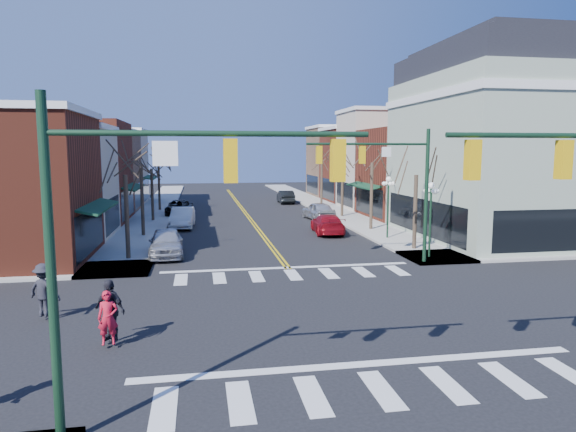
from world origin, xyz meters
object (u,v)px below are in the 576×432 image
lamppost_midblock (388,197)px  car_right_mid (318,211)px  pedestrian_dark_b (44,290)px  car_left_near (166,242)px  car_right_far (286,197)px  pedestrian_dark_a (110,310)px  car_left_mid (183,218)px  pedestrian_red_a (108,318)px  lamppost_corner (431,207)px  car_right_near (327,224)px  car_left_far (179,208)px  victorian_corner (507,142)px

lamppost_midblock → car_right_mid: size_ratio=0.92×
car_right_mid → pedestrian_dark_b: pedestrian_dark_b is taller
car_left_near → car_right_far: (11.86, 28.59, -0.06)m
pedestrian_dark_a → pedestrian_dark_b: bearing=168.2°
car_left_near → car_left_mid: 11.11m
car_right_far → pedestrian_red_a: size_ratio=2.70×
lamppost_corner → car_right_far: size_ratio=0.96×
car_right_near → pedestrian_dark_b: 22.67m
car_left_far → car_right_far: size_ratio=1.14×
car_right_near → pedestrian_dark_b: size_ratio=2.57×
pedestrian_dark_b → car_right_mid: bearing=-95.4°
victorian_corner → car_left_far: victorian_corner is taller
car_right_far → pedestrian_dark_a: 44.16m
car_left_mid → lamppost_corner: bearing=-42.8°
lamppost_corner → pedestrian_dark_b: size_ratio=2.25×
car_left_near → victorian_corner: bearing=4.1°
car_left_far → car_right_far: (11.79, 9.35, 0.03)m
car_left_mid → car_right_mid: car_left_mid is taller
car_right_near → pedestrian_dark_a: pedestrian_dark_a is taller
car_left_mid → pedestrian_dark_a: 24.83m
lamppost_midblock → pedestrian_dark_a: lamppost_midblock is taller
pedestrian_dark_a → pedestrian_dark_b: 3.92m
car_left_mid → car_left_far: bearing=97.0°
lamppost_midblock → pedestrian_red_a: size_ratio=2.59×
victorian_corner → car_left_near: bearing=-173.6°
car_left_mid → lamppost_midblock: bearing=-26.6°
lamppost_corner → car_left_mid: (-13.99, 14.51, -2.16)m
pedestrian_dark_a → pedestrian_red_a: bearing=-55.4°
pedestrian_dark_b → car_left_far: bearing=-69.7°
car_right_near → pedestrian_red_a: bearing=64.2°
car_left_far → pedestrian_red_a: size_ratio=3.06×
lamppost_corner → victorian_corner: bearing=35.9°
car_left_far → car_left_mid: bearing=-83.9°
lamppost_midblock → pedestrian_red_a: 23.18m
lamppost_midblock → car_left_near: size_ratio=0.92×
victorian_corner → pedestrian_dark_b: size_ratio=7.39×
car_left_mid → pedestrian_red_a: (-1.51, -25.13, 0.19)m
lamppost_midblock → car_left_far: size_ratio=0.85×
car_left_near → pedestrian_dark_a: size_ratio=2.42×
lamppost_midblock → car_right_near: 5.21m
car_left_near → car_left_mid: size_ratio=0.97×
lamppost_corner → car_right_mid: lamppost_corner is taller
lamppost_corner → car_right_near: size_ratio=0.87×
car_left_near → lamppost_corner: bearing=-15.5°
lamppost_corner → car_left_mid: 20.27m
car_left_far → car_right_near: size_ratio=1.03×
car_left_mid → car_right_mid: size_ratio=1.04×
car_left_far → pedestrian_dark_a: pedestrian_dark_a is taller
car_left_mid → car_left_far: (-0.54, 8.15, -0.09)m
victorian_corner → pedestrian_dark_b: (-26.50, -13.43, -5.54)m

